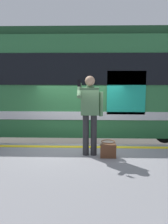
{
  "coord_description": "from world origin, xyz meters",
  "views": [
    {
      "loc": [
        -0.37,
        6.65,
        2.88
      ],
      "look_at": [
        -0.15,
        0.3,
        1.91
      ],
      "focal_mm": 41.52,
      "sensor_mm": 36.0,
      "label": 1
    }
  ],
  "objects": [
    {
      "name": "train_carriage",
      "position": [
        0.84,
        -2.18,
        2.55
      ],
      "size": [
        12.38,
        2.75,
        4.03
      ],
      "color": "#2D723F",
      "rests_on": "ground"
    },
    {
      "name": "platform",
      "position": [
        0.0,
        2.06,
        0.5
      ],
      "size": [
        12.61,
        4.12,
        1.01
      ],
      "primitive_type": "cube",
      "color": "gray",
      "rests_on": "ground"
    },
    {
      "name": "ground_plane",
      "position": [
        0.0,
        0.0,
        0.0
      ],
      "size": [
        24.55,
        24.55,
        0.0
      ],
      "primitive_type": "plane",
      "color": "#4C4742"
    },
    {
      "name": "safety_line",
      "position": [
        0.0,
        0.3,
        1.01
      ],
      "size": [
        12.36,
        0.16,
        0.01
      ],
      "primitive_type": "cube",
      "color": "yellow",
      "rests_on": "platform"
    },
    {
      "name": "track_rail_far",
      "position": [
        0.0,
        -2.9,
        0.08
      ],
      "size": [
        16.39,
        0.08,
        0.16
      ],
      "primitive_type": "cube",
      "color": "slate",
      "rests_on": "ground"
    },
    {
      "name": "handbag",
      "position": [
        -0.72,
        1.1,
        1.18
      ],
      "size": [
        0.35,
        0.31,
        0.37
      ],
      "color": "#59331E",
      "rests_on": "platform"
    },
    {
      "name": "passenger",
      "position": [
        -0.31,
        0.92,
        2.08
      ],
      "size": [
        0.57,
        0.55,
        1.8
      ],
      "color": "#262628",
      "rests_on": "platform"
    },
    {
      "name": "track_rail_near",
      "position": [
        0.0,
        -1.47,
        0.08
      ],
      "size": [
        16.39,
        0.08,
        0.16
      ],
      "primitive_type": "cube",
      "color": "slate",
      "rests_on": "ground"
    }
  ]
}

